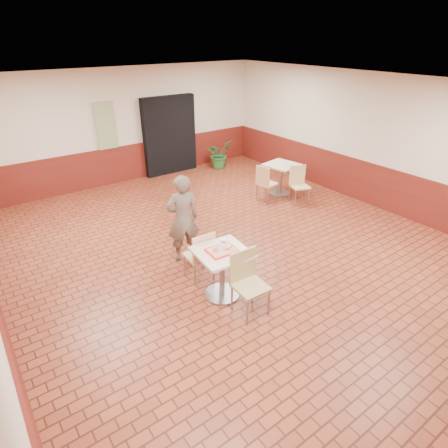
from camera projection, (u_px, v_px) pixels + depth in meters
room_shell at (243, 179)px, 6.45m from camera, size 8.01×10.01×3.01m
wainscot_band at (242, 230)px, 6.91m from camera, size 8.00×10.00×1.00m
corridor_doorway at (170, 136)px, 10.77m from camera, size 1.60×0.22×2.20m
promo_poster at (106, 126)px, 9.64m from camera, size 0.50×0.03×1.20m
main_table at (222, 266)px, 5.76m from camera, size 0.77×0.77×0.82m
chair_main_front at (247, 279)px, 5.44m from camera, size 0.47×0.47×0.99m
chair_main_back at (201, 254)px, 6.15m from camera, size 0.44×0.44×0.91m
customer at (183, 219)px, 6.62m from camera, size 0.67×0.52×1.63m
serving_tray at (222, 250)px, 5.63m from camera, size 0.44×0.34×0.03m
ring_donut at (216, 250)px, 5.59m from camera, size 0.12×0.12×0.03m
long_john_donut at (228, 247)px, 5.64m from camera, size 0.16×0.12×0.04m
paper_cup at (223, 242)px, 5.74m from camera, size 0.07×0.07×0.09m
second_table at (281, 174)px, 9.54m from camera, size 0.75×0.75×0.79m
chair_second_left at (265, 181)px, 9.15m from camera, size 0.47×0.47×0.90m
chair_second_front at (299, 182)px, 9.10m from camera, size 0.53×0.53×0.89m
potted_plant at (219, 154)px, 11.46m from camera, size 0.93×0.86×0.86m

